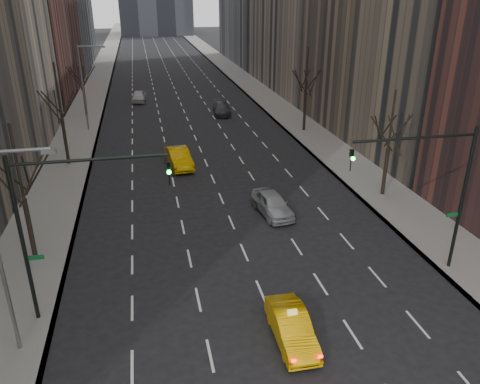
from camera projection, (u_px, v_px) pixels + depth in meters
sidewalk_left at (95, 88)px, 73.80m from camera, size 4.50×320.00×0.15m
sidewalk_right at (246, 82)px, 78.46m from camera, size 4.50×320.00×0.15m
tree_lw_b at (24, 199)px, 25.71m from camera, size 3.36×3.50×7.82m
tree_lw_c at (62, 120)px, 39.95m from camera, size 3.36×3.50×8.74m
tree_lw_d at (83, 87)px, 56.31m from camera, size 3.36×3.50×7.36m
tree_rw_b at (388, 149)px, 33.87m from camera, size 3.36×3.50×7.82m
tree_rw_c at (306, 94)px, 49.90m from camera, size 3.36×3.50×8.74m
traffic_mast_left at (59, 212)px, 20.17m from camera, size 6.69×0.39×8.00m
traffic_mast_right at (437, 179)px, 23.63m from camera, size 6.69×0.39×8.00m
streetlight_near at (4, 235)px, 18.00m from camera, size 2.83×0.22×9.00m
streetlight_far at (86, 79)px, 49.42m from camera, size 2.83×0.22×9.00m
taxi_sedan at (292, 327)px, 20.50m from camera, size 1.49×4.19×1.38m
silver_sedan_ahead at (272, 204)px, 32.15m from camera, size 2.38×4.71×1.54m
far_taxi at (179, 158)px, 40.81m from camera, size 2.31×5.14×1.64m
far_suv_grey at (222, 109)px, 58.16m from camera, size 2.41×5.08×1.43m
far_car_white at (139, 96)px, 64.64m from camera, size 2.18×4.58×1.51m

